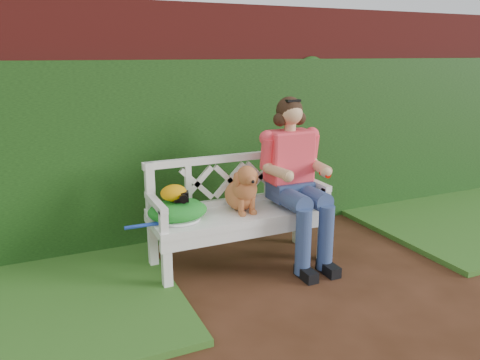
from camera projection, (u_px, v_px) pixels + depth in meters
name	position (u px, v px, depth m)	size (l,w,h in m)	color
ground	(349.00, 301.00, 3.42)	(60.00, 60.00, 0.00)	#341C0E
brick_wall	(241.00, 119.00, 4.80)	(10.00, 0.30, 2.20)	maroon
ivy_hedge	(250.00, 147.00, 4.67)	(10.00, 0.18, 1.70)	#245A19
grass_right	(476.00, 215.00, 5.16)	(2.60, 2.00, 0.05)	#215E19
garden_bench	(240.00, 238.00, 3.97)	(1.58, 0.60, 0.48)	white
seated_woman	(291.00, 181.00, 4.02)	(0.59, 0.78, 1.39)	#EB3C71
dog	(242.00, 187.00, 3.87)	(0.27, 0.37, 0.41)	#B9703E
tennis_racket	(176.00, 221.00, 3.64)	(0.62, 0.26, 0.03)	silver
green_bag	(178.00, 210.00, 3.68)	(0.47, 0.37, 0.16)	#218F25
camera_item	(181.00, 197.00, 3.63)	(0.11, 0.09, 0.08)	black
baseball_glove	(174.00, 193.00, 3.63)	(0.21, 0.15, 0.13)	orange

